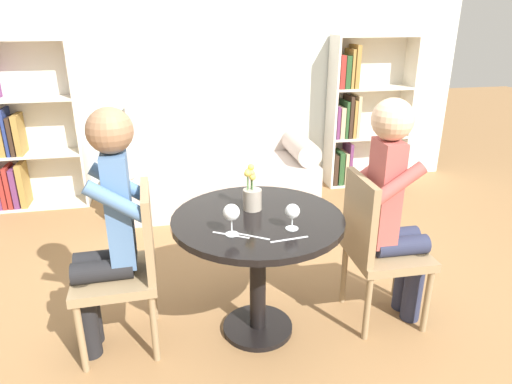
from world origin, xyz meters
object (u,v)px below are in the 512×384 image
(chair_right, at_px, (377,244))
(person_right, at_px, (395,207))
(couch, at_px, (216,171))
(wine_glass_left, at_px, (231,213))
(flower_vase, at_px, (252,195))
(bookshelf_right, at_px, (358,114))
(person_left, at_px, (107,227))
(chair_left, at_px, (128,263))
(bookshelf_left, at_px, (20,132))
(wine_glass_right, at_px, (292,212))

(chair_right, height_order, person_right, person_right)
(couch, distance_m, wine_glass_left, 2.21)
(flower_vase, bearing_deg, bookshelf_right, 54.45)
(chair_right, bearing_deg, bookshelf_right, -19.39)
(couch, height_order, flower_vase, flower_vase)
(person_left, xyz_separation_m, wine_glass_left, (0.60, -0.21, 0.11))
(couch, relative_size, flower_vase, 7.10)
(chair_right, height_order, wine_glass_left, chair_right)
(couch, xyz_separation_m, flower_vase, (-0.01, -1.86, 0.49))
(chair_left, bearing_deg, chair_right, 85.96)
(person_right, bearing_deg, person_left, 88.81)
(chair_left, bearing_deg, wine_glass_left, 65.85)
(bookshelf_right, xyz_separation_m, chair_left, (-2.19, -2.20, -0.24))
(chair_left, height_order, chair_right, same)
(chair_right, bearing_deg, wine_glass_left, 101.41)
(bookshelf_left, bearing_deg, flower_vase, -51.07)
(person_left, bearing_deg, flower_vase, 93.61)
(chair_left, distance_m, flower_vase, 0.74)
(couch, height_order, bookshelf_right, bookshelf_right)
(bookshelf_right, bearing_deg, bookshelf_left, -179.97)
(wine_glass_left, bearing_deg, chair_right, 10.60)
(bookshelf_right, bearing_deg, couch, -169.90)
(person_left, height_order, wine_glass_left, person_left)
(bookshelf_left, height_order, bookshelf_right, same)
(couch, distance_m, wine_glass_right, 2.20)
(wine_glass_left, bearing_deg, couch, 85.62)
(bookshelf_right, distance_m, wine_glass_right, 2.77)
(wine_glass_right, bearing_deg, person_left, 167.06)
(couch, relative_size, chair_left, 2.01)
(chair_right, distance_m, wine_glass_left, 0.92)
(wine_glass_right, bearing_deg, couch, 93.64)
(couch, bearing_deg, chair_right, -71.00)
(couch, height_order, chair_right, couch)
(bookshelf_right, height_order, person_left, bookshelf_right)
(person_left, bearing_deg, wine_glass_left, 69.04)
(flower_vase, bearing_deg, bookshelf_left, 128.93)
(couch, xyz_separation_m, chair_left, (-0.68, -1.93, 0.18))
(couch, bearing_deg, wine_glass_left, -94.38)
(couch, bearing_deg, person_left, -111.62)
(person_right, bearing_deg, chair_right, 89.41)
(bookshelf_left, bearing_deg, person_left, -66.31)
(couch, xyz_separation_m, bookshelf_left, (-1.73, 0.27, 0.40))
(couch, height_order, person_left, person_left)
(wine_glass_right, bearing_deg, bookshelf_right, 60.27)
(wine_glass_right, height_order, flower_vase, flower_vase)
(chair_left, relative_size, flower_vase, 3.54)
(bookshelf_right, distance_m, person_left, 3.17)
(flower_vase, bearing_deg, wine_glass_right, -62.01)
(chair_left, height_order, person_left, person_left)
(bookshelf_left, height_order, chair_left, bookshelf_left)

